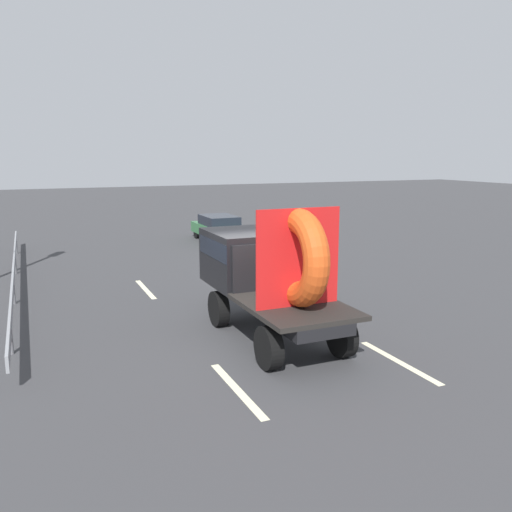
{
  "coord_description": "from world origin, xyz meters",
  "views": [
    {
      "loc": [
        -4.74,
        -11.03,
        4.23
      ],
      "look_at": [
        0.33,
        0.69,
        1.78
      ],
      "focal_mm": 37.39,
      "sensor_mm": 36.0,
      "label": 1
    }
  ],
  "objects": [
    {
      "name": "lane_dash_right_far",
      "position": [
        2.11,
        5.37,
        0.0
      ],
      "size": [
        0.16,
        2.87,
        0.01
      ],
      "primitive_type": "cube",
      "rotation": [
        0.0,
        0.0,
        1.57
      ],
      "color": "beige",
      "rests_on": "ground_plane"
    },
    {
      "name": "lane_dash_right_near",
      "position": [
        2.11,
        -2.66,
        0.0
      ],
      "size": [
        0.16,
        2.52,
        0.01
      ],
      "primitive_type": "cube",
      "rotation": [
        0.0,
        0.0,
        1.57
      ],
      "color": "beige",
      "rests_on": "ground_plane"
    },
    {
      "name": "flatbed_truck",
      "position": [
        0.33,
        0.2,
        1.59
      ],
      "size": [
        2.02,
        4.85,
        3.16
      ],
      "color": "black",
      "rests_on": "ground_plane"
    },
    {
      "name": "ground_plane",
      "position": [
        0.0,
        0.0,
        0.0
      ],
      "size": [
        120.0,
        120.0,
        0.0
      ],
      "primitive_type": "plane",
      "color": "#38383A"
    },
    {
      "name": "lane_dash_left_near",
      "position": [
        -1.45,
        -2.56,
        0.0
      ],
      "size": [
        0.16,
        2.52,
        0.01
      ],
      "primitive_type": "cube",
      "rotation": [
        0.0,
        0.0,
        1.57
      ],
      "color": "beige",
      "rests_on": "ground_plane"
    },
    {
      "name": "lane_dash_left_far",
      "position": [
        -1.45,
        5.43,
        0.0
      ],
      "size": [
        0.16,
        2.55,
        0.01
      ],
      "primitive_type": "cube",
      "rotation": [
        0.0,
        0.0,
        1.57
      ],
      "color": "beige",
      "rests_on": "ground_plane"
    },
    {
      "name": "guardrail",
      "position": [
        -5.26,
        7.4,
        0.53
      ],
      "size": [
        0.1,
        17.03,
        0.71
      ],
      "color": "gray",
      "rests_on": "ground_plane"
    },
    {
      "name": "distant_sedan",
      "position": [
        3.89,
        13.53,
        0.68
      ],
      "size": [
        1.67,
        3.89,
        1.27
      ],
      "color": "black",
      "rests_on": "ground_plane"
    }
  ]
}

